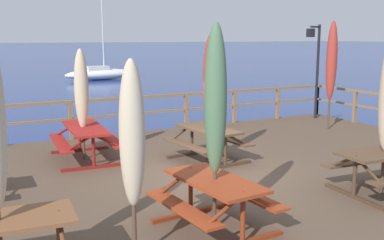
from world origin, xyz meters
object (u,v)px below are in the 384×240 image
picnic_table_mid_left (382,164)px  patio_umbrella_tall_mid_right (332,61)px  picnic_table_mid_centre (208,137)px  picnic_table_front_right (86,135)px  patio_umbrella_tall_back_left (216,101)px  sailboat_distant (101,73)px  patio_umbrella_tall_back_right (132,135)px  lamp_post_hooked (315,57)px  picnic_table_mid_right (215,193)px  patio_umbrella_short_front (210,82)px  patio_umbrella_tall_front (81,90)px

picnic_table_mid_left → patio_umbrella_tall_mid_right: bearing=54.7°
picnic_table_mid_centre → picnic_table_front_right: bearing=149.5°
picnic_table_front_right → patio_umbrella_tall_back_left: bearing=-82.4°
picnic_table_front_right → sailboat_distant: sailboat_distant is taller
patio_umbrella_tall_back_right → patio_umbrella_tall_back_left: bearing=14.0°
lamp_post_hooked → picnic_table_mid_right: bearing=-140.4°
picnic_table_front_right → patio_umbrella_tall_back_right: (-0.74, -5.08, 1.05)m
patio_umbrella_short_front → lamp_post_hooked: bearing=27.6°
picnic_table_mid_left → patio_umbrella_tall_front: (-4.14, 4.82, 1.06)m
sailboat_distant → patio_umbrella_tall_mid_right: bearing=-91.7°
picnic_table_mid_left → picnic_table_front_right: 6.29m
patio_umbrella_tall_back_right → patio_umbrella_short_front: bearing=48.8°
lamp_post_hooked → picnic_table_front_right: bearing=-168.9°
picnic_table_mid_centre → patio_umbrella_tall_mid_right: 5.48m
picnic_table_mid_left → picnic_table_mid_right: bearing=179.4°
picnic_table_front_right → patio_umbrella_short_front: patio_umbrella_short_front is taller
picnic_table_mid_centre → patio_umbrella_tall_front: (-2.45, 1.46, 1.06)m
picnic_table_mid_centre → picnic_table_mid_left: 3.75m
picnic_table_mid_centre → picnic_table_mid_left: size_ratio=1.06×
patio_umbrella_short_front → patio_umbrella_tall_front: 2.91m
patio_umbrella_tall_mid_right → lamp_post_hooked: bearing=62.4°
picnic_table_front_right → patio_umbrella_tall_back_right: 5.24m
picnic_table_mid_left → lamp_post_hooked: (4.24, 6.42, 1.56)m
patio_umbrella_tall_mid_right → lamp_post_hooked: (0.85, 1.63, 0.03)m
picnic_table_front_right → patio_umbrella_short_front: bearing=-30.0°
patio_umbrella_tall_back_left → patio_umbrella_tall_mid_right: patio_umbrella_tall_mid_right is taller
picnic_table_mid_centre → picnic_table_front_right: size_ratio=0.84×
picnic_table_front_right → lamp_post_hooked: bearing=11.1°
picnic_table_mid_centre → patio_umbrella_tall_back_left: patio_umbrella_tall_back_left is taller
patio_umbrella_tall_back_left → lamp_post_hooked: 9.99m
lamp_post_hooked → patio_umbrella_tall_back_left: bearing=-140.4°
sailboat_distant → picnic_table_mid_left: bearing=-97.6°
patio_umbrella_tall_front → patio_umbrella_tall_back_right: bearing=-97.7°
patio_umbrella_tall_front → picnic_table_mid_centre: bearing=-30.8°
lamp_post_hooked → sailboat_distant: size_ratio=0.41×
patio_umbrella_tall_front → patio_umbrella_tall_back_right: size_ratio=1.00×
patio_umbrella_tall_back_right → picnic_table_mid_right: bearing=13.9°
patio_umbrella_tall_mid_right → sailboat_distant: 26.77m
picnic_table_mid_centre → patio_umbrella_tall_back_right: (-3.15, -3.65, 1.06)m
patio_umbrella_tall_back_left → patio_umbrella_short_front: 3.78m
patio_umbrella_tall_back_left → patio_umbrella_tall_back_right: size_ratio=1.18×
sailboat_distant → picnic_table_front_right: bearing=-107.2°
picnic_table_mid_right → patio_umbrella_tall_front: patio_umbrella_tall_front is taller
picnic_table_mid_centre → patio_umbrella_tall_back_left: 3.99m
picnic_table_front_right → sailboat_distant: 27.94m
patio_umbrella_tall_front → sailboat_distant: (8.32, 26.63, -1.78)m
picnic_table_mid_centre → lamp_post_hooked: bearing=27.4°
picnic_table_front_right → lamp_post_hooked: size_ratio=0.66×
patio_umbrella_short_front → lamp_post_hooked: (5.87, 3.06, 0.30)m
patio_umbrella_tall_back_left → patio_umbrella_tall_front: bearing=98.1°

